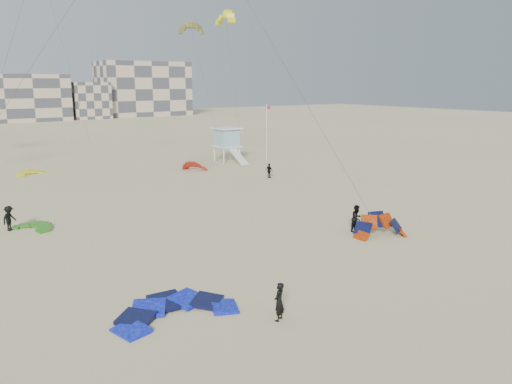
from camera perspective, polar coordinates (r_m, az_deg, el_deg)
ground at (r=20.60m, az=0.34°, el=-16.31°), size 320.00×320.00×0.00m
kite_ground_blue at (r=22.67m, az=-9.21°, el=-13.66°), size 5.27×5.51×1.24m
kite_ground_orange at (r=33.97m, az=13.99°, el=-4.92°), size 4.55×4.53×3.62m
kite_ground_green at (r=37.88m, az=-24.12°, el=-3.86°), size 4.06×4.01×0.90m
kite_ground_red_far at (r=58.10m, az=-7.03°, el=2.50°), size 4.14×4.11×2.98m
kite_ground_yellow at (r=60.24m, az=-24.33°, el=1.84°), size 3.89×4.02×1.40m
kitesurfer_main at (r=21.58m, az=2.65°, el=-12.41°), size 0.74×0.65×1.70m
kitesurfer_b at (r=34.43m, az=11.44°, el=-2.97°), size 1.02×0.87×1.84m
kitesurfer_c at (r=37.86m, az=-26.37°, el=-2.72°), size 1.27×1.22×1.73m
kitesurfer_d at (r=52.78m, az=1.52°, el=2.45°), size 0.56×0.97×1.56m
kitesurfer_f at (r=77.20m, az=-2.70°, el=5.64°), size 1.06×1.60×1.65m
kite_fly_olive at (r=63.65m, az=-7.42°, el=17.95°), size 3.77×11.13×16.33m
kite_fly_yellow at (r=73.05m, az=-3.50°, el=19.16°), size 5.81×4.11×18.86m
lifeguard_tower_near at (r=63.66m, az=-3.33°, el=5.40°), size 3.13×5.95×4.36m
flagpole at (r=64.41m, az=1.22°, el=6.98°), size 0.59×0.09×7.22m
condo_mid at (r=146.25m, az=-27.23°, el=9.53°), size 32.00×16.00×12.00m
condo_east at (r=158.72m, az=-12.74°, el=11.42°), size 26.00×14.00×16.00m
condo_fill_right at (r=149.01m, az=-18.59°, el=9.89°), size 10.00×10.00×10.00m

